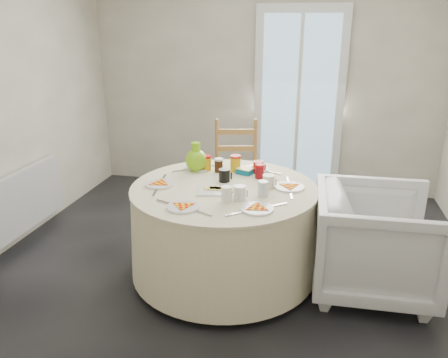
% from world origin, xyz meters
% --- Properties ---
extents(floor, '(4.00, 4.00, 0.00)m').
position_xyz_m(floor, '(0.00, 0.00, 0.00)').
color(floor, black).
rests_on(floor, ground).
extents(wall_back, '(4.00, 0.02, 2.60)m').
position_xyz_m(wall_back, '(0.00, 2.00, 1.30)').
color(wall_back, '#BCB5A3').
rests_on(wall_back, floor).
extents(glass_door, '(1.00, 0.08, 2.10)m').
position_xyz_m(glass_door, '(0.40, 1.95, 1.05)').
color(glass_door, silver).
rests_on(glass_door, floor).
extents(radiator, '(0.07, 1.00, 0.55)m').
position_xyz_m(radiator, '(-1.94, 0.20, 0.38)').
color(radiator, silver).
rests_on(radiator, floor).
extents(table, '(1.44, 1.44, 0.73)m').
position_xyz_m(table, '(-0.03, -0.06, 0.38)').
color(table, '#FDECCE').
rests_on(table, floor).
extents(wooden_chair, '(0.54, 0.52, 1.01)m').
position_xyz_m(wooden_chair, '(-0.13, 0.97, 0.47)').
color(wooden_chair, olive).
rests_on(wooden_chair, floor).
extents(armchair, '(0.81, 0.86, 0.87)m').
position_xyz_m(armchair, '(1.09, -0.05, 0.39)').
color(armchair, silver).
rests_on(armchair, floor).
extents(place_settings, '(1.55, 1.55, 0.02)m').
position_xyz_m(place_settings, '(-0.03, -0.06, 0.77)').
color(place_settings, white).
rests_on(place_settings, table).
extents(jar_cluster, '(0.56, 0.36, 0.15)m').
position_xyz_m(jar_cluster, '(-0.04, 0.24, 0.82)').
color(jar_cluster, '#8A4D12').
rests_on(jar_cluster, table).
extents(butter_tub, '(0.15, 0.13, 0.05)m').
position_xyz_m(butter_tub, '(0.07, 0.26, 0.79)').
color(butter_tub, '#05668B').
rests_on(butter_tub, table).
extents(green_pitcher, '(0.21, 0.21, 0.23)m').
position_xyz_m(green_pitcher, '(-0.34, 0.26, 0.87)').
color(green_pitcher, '#7CC413').
rests_on(green_pitcher, table).
extents(cheese_platter, '(0.34, 0.25, 0.04)m').
position_xyz_m(cheese_platter, '(-0.05, -0.17, 0.77)').
color(cheese_platter, white).
rests_on(cheese_platter, table).
extents(mugs_glasses, '(0.68, 0.68, 0.12)m').
position_xyz_m(mugs_glasses, '(0.12, -0.07, 0.81)').
color(mugs_glasses, gray).
rests_on(mugs_glasses, table).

